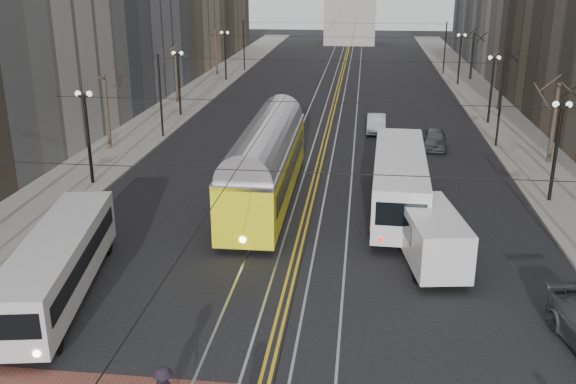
% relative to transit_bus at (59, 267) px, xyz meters
% --- Properties ---
extents(ground, '(260.00, 260.00, 0.00)m').
position_rel_transit_bus_xyz_m(ground, '(9.08, -3.93, -1.35)').
color(ground, black).
rests_on(ground, ground).
extents(sidewalk_left, '(5.00, 140.00, 0.15)m').
position_rel_transit_bus_xyz_m(sidewalk_left, '(-5.92, 41.07, -1.27)').
color(sidewalk_left, gray).
rests_on(sidewalk_left, ground).
extents(sidewalk_right, '(5.00, 140.00, 0.15)m').
position_rel_transit_bus_xyz_m(sidewalk_right, '(24.08, 41.07, -1.27)').
color(sidewalk_right, gray).
rests_on(sidewalk_right, ground).
extents(streetcar_rails, '(4.80, 130.00, 0.02)m').
position_rel_transit_bus_xyz_m(streetcar_rails, '(9.08, 41.07, -1.34)').
color(streetcar_rails, gray).
rests_on(streetcar_rails, ground).
extents(centre_lines, '(0.42, 130.00, 0.01)m').
position_rel_transit_bus_xyz_m(centre_lines, '(9.08, 41.07, -1.34)').
color(centre_lines, gold).
rests_on(centre_lines, ground).
extents(lamp_posts, '(27.60, 57.20, 5.60)m').
position_rel_transit_bus_xyz_m(lamp_posts, '(9.08, 24.82, 1.45)').
color(lamp_posts, black).
rests_on(lamp_posts, ground).
extents(street_trees, '(31.68, 53.28, 5.60)m').
position_rel_transit_bus_xyz_m(street_trees, '(9.08, 31.32, 1.45)').
color(street_trees, '#382D23').
rests_on(street_trees, ground).
extents(trolley_wires, '(25.96, 120.00, 6.60)m').
position_rel_transit_bus_xyz_m(trolley_wires, '(9.08, 30.91, 2.43)').
color(trolley_wires, black).
rests_on(trolley_wires, ground).
extents(transit_bus, '(4.05, 11.01, 2.70)m').
position_rel_transit_bus_xyz_m(transit_bus, '(0.00, 0.00, 0.00)').
color(transit_bus, silver).
rests_on(transit_bus, ground).
extents(streetcar, '(3.04, 15.71, 3.70)m').
position_rel_transit_bus_xyz_m(streetcar, '(6.58, 12.44, 0.50)').
color(streetcar, '#FDF216').
rests_on(streetcar, ground).
extents(rear_bus, '(3.13, 12.47, 3.23)m').
position_rel_transit_bus_xyz_m(rear_bus, '(14.04, 11.56, 0.27)').
color(rear_bus, white).
rests_on(rear_bus, ground).
extents(cargo_van, '(3.06, 6.04, 2.55)m').
position_rel_transit_bus_xyz_m(cargo_van, '(15.17, 4.75, -0.07)').
color(cargo_van, silver).
rests_on(cargo_van, ground).
extents(sedan_grey, '(2.03, 4.29, 1.42)m').
position_rel_transit_bus_xyz_m(sedan_grey, '(17.37, 25.44, -0.64)').
color(sedan_grey, '#43444B').
rests_on(sedan_grey, ground).
extents(sedan_silver, '(1.57, 4.31, 1.41)m').
position_rel_transit_bus_xyz_m(sedan_silver, '(13.08, 30.14, -0.64)').
color(sedan_silver, '#B7BAC0').
rests_on(sedan_silver, ground).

